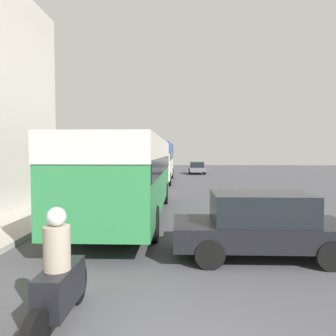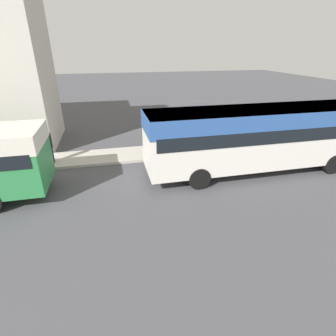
{
  "view_description": "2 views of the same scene",
  "coord_description": "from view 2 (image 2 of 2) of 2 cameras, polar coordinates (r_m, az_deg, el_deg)",
  "views": [
    {
      "loc": [
        0.32,
        -3.5,
        2.47
      ],
      "look_at": [
        -0.47,
        17.36,
        1.47
      ],
      "focal_mm": 35.0,
      "sensor_mm": 36.0,
      "label": 1
    },
    {
      "loc": [
        9.27,
        16.78,
        5.81
      ],
      "look_at": [
        -0.08,
        18.95,
        1.36
      ],
      "focal_mm": 28.0,
      "sensor_mm": 36.0,
      "label": 2
    }
  ],
  "objects": [
    {
      "name": "pedestrian_near_curb",
      "position": [
        15.12,
        -24.45,
        4.42
      ],
      "size": [
        0.35,
        0.35,
        1.81
      ],
      "color": "#232838",
      "rests_on": "sidewalk"
    },
    {
      "name": "bus_following",
      "position": [
        13.6,
        19.72,
        7.46
      ],
      "size": [
        2.57,
        11.37,
        3.2
      ],
      "color": "silver",
      "rests_on": "ground_plane"
    }
  ]
}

